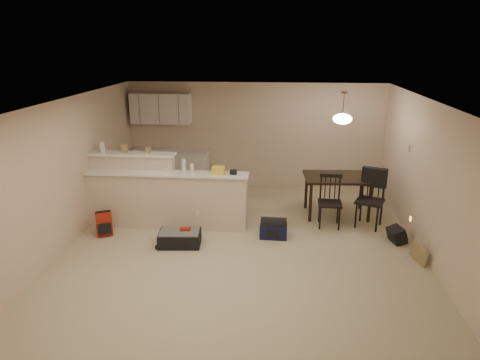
# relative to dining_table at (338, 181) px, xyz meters

# --- Properties ---
(room) EXTENTS (7.00, 7.02, 2.50)m
(room) POSITION_rel_dining_table_xyz_m (-1.77, -1.80, 0.52)
(room) COLOR #BDB292
(room) RESTS_ON ground
(breakfast_bar) EXTENTS (3.08, 0.58, 1.39)m
(breakfast_bar) POSITION_rel_dining_table_xyz_m (-3.52, -0.82, -0.12)
(breakfast_bar) COLOR beige
(breakfast_bar) RESTS_ON ground
(upper_cabinets) EXTENTS (1.40, 0.34, 0.70)m
(upper_cabinets) POSITION_rel_dining_table_xyz_m (-3.97, 1.52, 1.17)
(upper_cabinets) COLOR white
(upper_cabinets) RESTS_ON room
(kitchen_counter) EXTENTS (1.80, 0.60, 0.90)m
(kitchen_counter) POSITION_rel_dining_table_xyz_m (-3.77, 1.39, -0.28)
(kitchen_counter) COLOR white
(kitchen_counter) RESTS_ON ground
(thermostat) EXTENTS (0.02, 0.12, 0.12)m
(thermostat) POSITION_rel_dining_table_xyz_m (1.22, -0.25, 0.77)
(thermostat) COLOR beige
(thermostat) RESTS_ON room
(jar) EXTENTS (0.10, 0.10, 0.20)m
(jar) POSITION_rel_dining_table_xyz_m (-4.52, -0.68, 0.76)
(jar) COLOR silver
(jar) RESTS_ON breakfast_bar
(cereal_box) EXTENTS (0.10, 0.07, 0.16)m
(cereal_box) POSITION_rel_dining_table_xyz_m (-4.10, -0.68, 0.74)
(cereal_box) COLOR #977F4E
(cereal_box) RESTS_ON breakfast_bar
(small_box) EXTENTS (0.08, 0.06, 0.12)m
(small_box) POSITION_rel_dining_table_xyz_m (-3.64, -0.68, 0.72)
(small_box) COLOR #977F4E
(small_box) RESTS_ON breakfast_bar
(bottle_a) EXTENTS (0.07, 0.07, 0.26)m
(bottle_a) POSITION_rel_dining_table_xyz_m (-2.92, -0.90, 0.49)
(bottle_a) COLOR silver
(bottle_a) RESTS_ON breakfast_bar
(bottle_b) EXTENTS (0.06, 0.06, 0.18)m
(bottle_b) POSITION_rel_dining_table_xyz_m (-2.77, -0.90, 0.45)
(bottle_b) COLOR silver
(bottle_b) RESTS_ON breakfast_bar
(bag_lump) EXTENTS (0.22, 0.18, 0.14)m
(bag_lump) POSITION_rel_dining_table_xyz_m (-2.28, -0.90, 0.43)
(bag_lump) COLOR #977F4E
(bag_lump) RESTS_ON breakfast_bar
(pouch) EXTENTS (0.12, 0.10, 0.08)m
(pouch) POSITION_rel_dining_table_xyz_m (-2.01, -0.90, 0.40)
(pouch) COLOR #977F4E
(pouch) RESTS_ON breakfast_bar
(dining_table) EXTENTS (1.37, 0.96, 0.83)m
(dining_table) POSITION_rel_dining_table_xyz_m (0.00, 0.00, 0.00)
(dining_table) COLOR black
(dining_table) RESTS_ON ground
(pendant_lamp) EXTENTS (0.36, 0.36, 0.62)m
(pendant_lamp) POSITION_rel_dining_table_xyz_m (0.00, 0.00, 1.26)
(pendant_lamp) COLOR brown
(pendant_lamp) RESTS_ON room
(dining_chair_near) EXTENTS (0.45, 0.43, 1.00)m
(dining_chair_near) POSITION_rel_dining_table_xyz_m (-0.20, -0.59, -0.23)
(dining_chair_near) COLOR black
(dining_chair_near) RESTS_ON ground
(dining_chair_far) EXTENTS (0.62, 0.61, 1.10)m
(dining_chair_far) POSITION_rel_dining_table_xyz_m (0.55, -0.53, -0.18)
(dining_chair_far) COLOR black
(dining_chair_far) RESTS_ON ground
(suitcase) EXTENTS (0.76, 0.53, 0.24)m
(suitcase) POSITION_rel_dining_table_xyz_m (-2.87, -1.63, -0.61)
(suitcase) COLOR black
(suitcase) RESTS_ON ground
(red_backpack) EXTENTS (0.33, 0.28, 0.42)m
(red_backpack) POSITION_rel_dining_table_xyz_m (-4.34, -1.35, -0.52)
(red_backpack) COLOR #A72312
(red_backpack) RESTS_ON ground
(navy_duffel) EXTENTS (0.49, 0.28, 0.26)m
(navy_duffel) POSITION_rel_dining_table_xyz_m (-1.25, -1.19, -0.59)
(navy_duffel) COLOR #13153C
(navy_duffel) RESTS_ON ground
(black_daypack) EXTENTS (0.29, 0.36, 0.28)m
(black_daypack) POSITION_rel_dining_table_xyz_m (0.92, -1.19, -0.59)
(black_daypack) COLOR black
(black_daypack) RESTS_ON ground
(cardboard_sheet) EXTENTS (0.14, 0.39, 0.31)m
(cardboard_sheet) POSITION_rel_dining_table_xyz_m (1.08, -1.91, -0.57)
(cardboard_sheet) COLOR #977F4E
(cardboard_sheet) RESTS_ON ground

